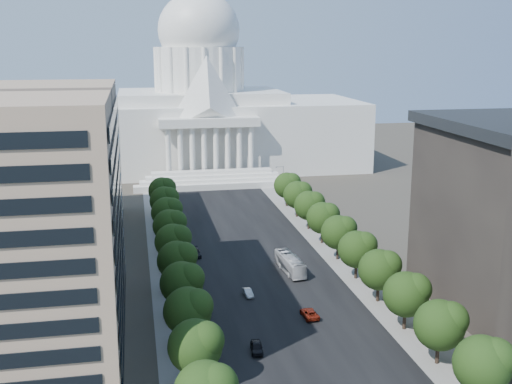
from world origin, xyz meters
TOP-DOWN VIEW (x-y plane):
  - road_asphalt at (0.00, 90.00)m, footprint 30.00×260.00m
  - sidewalk_left at (-19.00, 90.00)m, footprint 8.00×260.00m
  - sidewalk_right at (19.00, 90.00)m, footprint 8.00×260.00m
  - capitol at (0.00, 184.89)m, footprint 120.00×56.00m
  - office_block_left_far at (-48.00, 100.00)m, footprint 38.00×52.00m
  - tree_l_b at (-17.66, 23.81)m, footprint 7.79×7.60m
  - tree_l_c at (-17.66, 35.81)m, footprint 7.79×7.60m
  - tree_l_d at (-17.66, 47.81)m, footprint 7.79×7.60m
  - tree_l_e at (-17.66, 59.81)m, footprint 7.79×7.60m
  - tree_l_f at (-17.66, 71.81)m, footprint 7.79×7.60m
  - tree_l_g at (-17.66, 83.81)m, footprint 7.79×7.60m
  - tree_l_h at (-17.66, 95.81)m, footprint 7.79×7.60m
  - tree_l_i at (-17.66, 107.81)m, footprint 7.79×7.60m
  - tree_l_j at (-17.66, 119.81)m, footprint 7.79×7.60m
  - tree_r_a at (18.34, 11.81)m, footprint 7.79×7.60m
  - tree_r_b at (18.34, 23.81)m, footprint 7.79×7.60m
  - tree_r_c at (18.34, 35.81)m, footprint 7.79×7.60m
  - tree_r_d at (18.34, 47.81)m, footprint 7.79×7.60m
  - tree_r_e at (18.34, 59.81)m, footprint 7.79×7.60m
  - tree_r_f at (18.34, 71.81)m, footprint 7.79×7.60m
  - tree_r_g at (18.34, 83.81)m, footprint 7.79×7.60m
  - tree_r_h at (18.34, 95.81)m, footprint 7.79×7.60m
  - tree_r_i at (18.34, 107.81)m, footprint 7.79×7.60m
  - tree_r_j at (18.34, 119.81)m, footprint 7.79×7.60m
  - streetlight_a at (19.90, 10.00)m, footprint 2.61×0.44m
  - streetlight_b at (19.90, 35.00)m, footprint 2.61×0.44m
  - streetlight_c at (19.90, 60.00)m, footprint 2.61×0.44m
  - streetlight_d at (19.90, 85.00)m, footprint 2.61×0.44m
  - streetlight_e at (19.90, 110.00)m, footprint 2.61×0.44m
  - streetlight_f at (19.90, 135.00)m, footprint 2.61×0.44m
  - car_dark_a at (-7.77, 32.56)m, footprint 2.24×4.64m
  - car_silver at (-5.14, 54.92)m, footprint 1.73×4.09m
  - car_red at (3.68, 43.40)m, footprint 2.66×5.29m
  - car_dark_b at (-12.63, 79.84)m, footprint 2.48×5.47m
  - city_bus at (5.82, 66.23)m, footprint 4.03×12.91m

SIDE VIEW (x-z plane):
  - road_asphalt at x=0.00m, z-range -0.01..0.01m
  - sidewalk_left at x=-19.00m, z-range -0.01..0.01m
  - sidewalk_right at x=19.00m, z-range -0.01..0.01m
  - car_silver at x=-5.14m, z-range 0.00..1.31m
  - car_red at x=3.68m, z-range 0.00..1.44m
  - car_dark_a at x=-7.77m, z-range 0.00..1.53m
  - car_dark_b at x=-12.63m, z-range 0.00..1.55m
  - city_bus at x=5.82m, z-range 0.00..3.54m
  - streetlight_a at x=19.90m, z-range 1.32..10.32m
  - streetlight_b at x=19.90m, z-range 1.32..10.32m
  - streetlight_c at x=19.90m, z-range 1.32..10.32m
  - streetlight_d at x=19.90m, z-range 1.32..10.32m
  - streetlight_e at x=19.90m, z-range 1.32..10.32m
  - streetlight_f at x=19.90m, z-range 1.32..10.32m
  - tree_l_b at x=-17.66m, z-range 1.47..11.44m
  - tree_l_c at x=-17.66m, z-range 1.47..11.44m
  - tree_l_d at x=-17.66m, z-range 1.47..11.44m
  - tree_l_e at x=-17.66m, z-range 1.47..11.44m
  - tree_l_f at x=-17.66m, z-range 1.47..11.44m
  - tree_l_g at x=-17.66m, z-range 1.47..11.44m
  - tree_l_h at x=-17.66m, z-range 1.47..11.44m
  - tree_l_i at x=-17.66m, z-range 1.47..11.44m
  - tree_l_j at x=-17.66m, z-range 1.47..11.44m
  - tree_r_a at x=18.34m, z-range 1.47..11.44m
  - tree_r_b at x=18.34m, z-range 1.47..11.44m
  - tree_r_c at x=18.34m, z-range 1.47..11.44m
  - tree_r_d at x=18.34m, z-range 1.47..11.44m
  - tree_r_e at x=18.34m, z-range 1.47..11.44m
  - tree_r_f at x=18.34m, z-range 1.47..11.44m
  - tree_r_g at x=18.34m, z-range 1.47..11.44m
  - tree_r_h at x=18.34m, z-range 1.47..11.44m
  - tree_r_i at x=18.34m, z-range 1.47..11.44m
  - tree_r_j at x=18.34m, z-range 1.47..11.44m
  - office_block_left_far at x=-48.00m, z-range 0.00..30.00m
  - capitol at x=0.00m, z-range -16.49..56.51m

